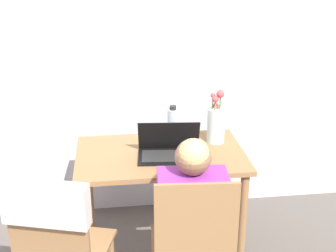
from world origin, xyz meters
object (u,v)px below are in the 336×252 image
at_px(person_seated, 191,206).
at_px(water_bottle, 173,126).
at_px(laptop, 169,148).
at_px(flower_vase, 216,122).
at_px(chair_occupied, 193,251).
at_px(chair_spare, 56,234).

bearing_deg(person_seated, water_bottle, -85.96).
relative_size(laptop, flower_vase, 1.10).
xyz_separation_m(flower_vase, water_bottle, (-0.27, 0.01, -0.02)).
bearing_deg(flower_vase, chair_occupied, -109.60).
relative_size(chair_spare, person_seated, 0.88).
bearing_deg(laptop, chair_occupied, -81.00).
bearing_deg(chair_spare, water_bottle, -113.02).
relative_size(chair_occupied, person_seated, 0.88).
distance_m(chair_occupied, flower_vase, 0.91).
xyz_separation_m(chair_spare, laptop, (0.61, 0.61, 0.13)).
bearing_deg(chair_occupied, flower_vase, -105.43).
bearing_deg(chair_spare, flower_vase, -123.35).
bearing_deg(flower_vase, person_seated, -112.10).
distance_m(chair_occupied, water_bottle, 0.88).
relative_size(person_seated, laptop, 2.74).
relative_size(chair_spare, laptop, 2.43).
bearing_deg(flower_vase, water_bottle, 177.03).
distance_m(chair_occupied, chair_spare, 0.67).
bearing_deg(chair_occupied, chair_spare, 3.05).
bearing_deg(chair_spare, person_seated, -154.10).
height_order(laptop, flower_vase, flower_vase).
relative_size(person_seated, flower_vase, 3.03).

